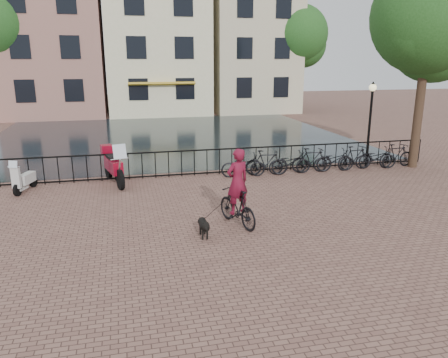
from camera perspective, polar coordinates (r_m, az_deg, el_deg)
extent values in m
plane|color=brown|center=(9.77, 4.13, -11.41)|extent=(100.00, 100.00, 0.00)
plane|color=black|center=(26.12, -7.28, 5.60)|extent=(20.00, 20.00, 0.00)
cube|color=black|center=(16.87, -3.92, 3.75)|extent=(20.00, 0.05, 0.05)
cube|color=black|center=(17.08, -3.87, 0.72)|extent=(20.00, 0.05, 0.05)
cube|color=#936056|center=(38.64, -21.43, 16.79)|extent=(7.50, 9.00, 12.00)
cube|color=beige|center=(38.45, -8.96, 16.88)|extent=(8.00, 9.00, 11.00)
cube|color=gold|center=(33.80, -8.09, 12.22)|extent=(5.00, 0.60, 0.15)
cube|color=#C2AF90|center=(39.94, 3.10, 18.06)|extent=(7.00, 9.00, 12.50)
cylinder|color=black|center=(36.29, -27.18, 11.80)|extent=(0.36, 0.36, 6.30)
cylinder|color=black|center=(19.67, 24.22, 9.42)|extent=(0.36, 0.36, 5.60)
sphere|color=#1D4818|center=(19.67, 25.30, 18.69)|extent=(4.48, 4.48, 4.48)
cylinder|color=black|center=(38.26, 9.50, 13.08)|extent=(0.36, 0.36, 5.95)
sphere|color=#1D4818|center=(38.28, 9.74, 18.17)|extent=(4.76, 4.76, 4.76)
cylinder|color=black|center=(18.93, 18.42, 6.12)|extent=(0.10, 0.10, 3.20)
sphere|color=beige|center=(18.75, 18.87, 11.24)|extent=(0.30, 0.30, 0.30)
imported|color=black|center=(11.86, 1.75, -3.56)|extent=(1.06, 1.90, 1.10)
imported|color=maroon|center=(11.60, 1.78, 0.53)|extent=(0.91, 0.74, 2.15)
imported|color=black|center=(16.80, 2.52, 1.80)|extent=(1.76, 0.73, 0.90)
imported|color=black|center=(17.07, 5.60, 2.13)|extent=(1.72, 0.74, 1.00)
imported|color=black|center=(17.40, 8.56, 2.12)|extent=(1.73, 0.64, 0.90)
imported|color=black|center=(17.76, 11.41, 2.42)|extent=(1.70, 0.61, 1.00)
imported|color=black|center=(18.19, 14.13, 2.40)|extent=(1.74, 0.68, 0.90)
imported|color=black|center=(18.63, 16.75, 2.66)|extent=(1.71, 0.69, 1.00)
imported|color=black|center=(19.13, 19.21, 2.63)|extent=(1.79, 0.86, 0.90)
imported|color=black|center=(19.64, 21.57, 2.87)|extent=(1.70, 0.64, 1.00)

